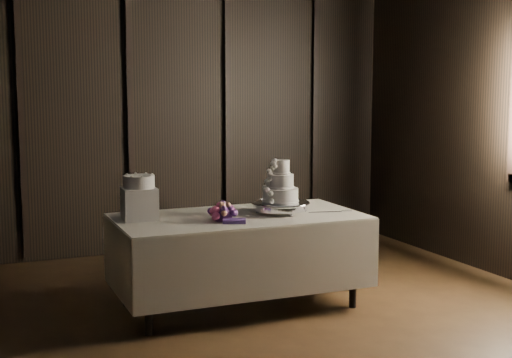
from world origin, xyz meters
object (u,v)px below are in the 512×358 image
at_px(cake_stand, 280,208).
at_px(wedding_cake, 278,186).
at_px(small_cake, 139,182).
at_px(box_pedestal, 139,204).
at_px(display_table, 239,257).
at_px(bouquet, 223,213).

xyz_separation_m(cake_stand, wedding_cake, (-0.03, -0.01, 0.18)).
bearing_deg(small_cake, box_pedestal, 0.00).
distance_m(wedding_cake, box_pedestal, 1.13).
height_order(display_table, bouquet, bouquet).
bearing_deg(box_pedestal, cake_stand, -8.70).
height_order(display_table, small_cake, small_cake).
bearing_deg(cake_stand, wedding_cake, -150.26).
bearing_deg(wedding_cake, bouquet, 173.35).
height_order(display_table, cake_stand, cake_stand).
relative_size(display_table, box_pedestal, 7.68).
bearing_deg(small_cake, bouquet, -28.28).
xyz_separation_m(display_table, small_cake, (-0.78, 0.15, 0.64)).
bearing_deg(wedding_cake, small_cake, 150.72).
bearing_deg(bouquet, box_pedestal, 151.72).
height_order(bouquet, small_cake, small_cake).
height_order(box_pedestal, small_cake, small_cake).
relative_size(cake_stand, box_pedestal, 1.86).
xyz_separation_m(display_table, wedding_cake, (0.33, -0.04, 0.57)).
height_order(bouquet, box_pedestal, box_pedestal).
relative_size(cake_stand, wedding_cake, 1.39).
bearing_deg(bouquet, small_cake, 151.72).
xyz_separation_m(wedding_cake, bouquet, (-0.53, -0.12, -0.17)).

